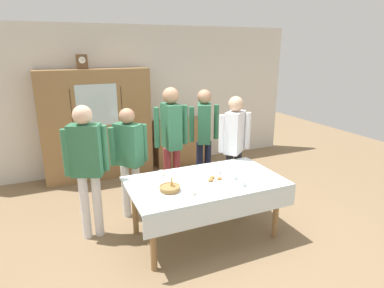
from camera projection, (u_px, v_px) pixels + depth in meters
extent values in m
plane|color=#846B4C|center=(198.00, 227.00, 4.31)|extent=(12.00, 12.00, 0.00)
cube|color=silver|center=(141.00, 99.00, 6.24)|extent=(6.40, 0.10, 2.70)
cylinder|color=olive|center=(153.00, 240.00, 3.38)|extent=(0.07, 0.07, 0.73)
cylinder|color=olive|center=(276.00, 211.00, 3.99)|extent=(0.07, 0.07, 0.73)
cylinder|color=olive|center=(135.00, 208.00, 4.07)|extent=(0.07, 0.07, 0.73)
cylinder|color=olive|center=(242.00, 187.00, 4.67)|extent=(0.07, 0.07, 0.73)
cube|color=silver|center=(205.00, 181.00, 3.92)|extent=(1.86, 1.06, 0.03)
cube|color=silver|center=(226.00, 211.00, 3.50)|extent=(1.86, 0.01, 0.24)
cube|color=olive|center=(97.00, 125.00, 5.75)|extent=(1.88, 0.45, 1.95)
cube|color=silver|center=(97.00, 105.00, 5.43)|extent=(0.68, 0.01, 0.70)
cube|color=black|center=(74.00, 136.00, 5.41)|extent=(0.01, 0.01, 1.56)
cube|color=black|center=(123.00, 131.00, 5.73)|extent=(0.01, 0.01, 1.56)
cube|color=brown|center=(82.00, 62.00, 5.37)|extent=(0.18, 0.10, 0.24)
cylinder|color=white|center=(82.00, 60.00, 5.31)|extent=(0.11, 0.01, 0.11)
cube|color=black|center=(82.00, 59.00, 5.30)|extent=(0.00, 0.00, 0.04)
cube|color=black|center=(83.00, 60.00, 5.32)|extent=(0.05, 0.00, 0.00)
cube|color=olive|center=(180.00, 142.00, 6.56)|extent=(1.03, 0.35, 0.91)
cube|color=#99332D|center=(180.00, 119.00, 6.42)|extent=(0.13, 0.19, 0.04)
cube|color=#2D5184|center=(180.00, 117.00, 6.41)|extent=(0.16, 0.19, 0.03)
cube|color=#3D754C|center=(180.00, 116.00, 6.40)|extent=(0.18, 0.19, 0.03)
cylinder|color=white|center=(218.00, 173.00, 4.12)|extent=(0.13, 0.13, 0.01)
cylinder|color=white|center=(218.00, 171.00, 4.11)|extent=(0.08, 0.08, 0.05)
torus|color=white|center=(220.00, 170.00, 4.13)|extent=(0.04, 0.01, 0.04)
cylinder|color=#47230F|center=(218.00, 169.00, 4.11)|extent=(0.06, 0.06, 0.01)
cylinder|color=white|center=(162.00, 175.00, 4.06)|extent=(0.13, 0.13, 0.01)
cylinder|color=white|center=(161.00, 173.00, 4.05)|extent=(0.08, 0.08, 0.05)
torus|color=white|center=(164.00, 172.00, 4.07)|extent=(0.04, 0.01, 0.04)
cylinder|color=white|center=(242.00, 186.00, 3.74)|extent=(0.13, 0.13, 0.01)
cylinder|color=white|center=(243.00, 184.00, 3.73)|extent=(0.08, 0.08, 0.05)
torus|color=white|center=(245.00, 183.00, 3.74)|extent=(0.04, 0.01, 0.04)
cylinder|color=silver|center=(234.00, 179.00, 3.94)|extent=(0.13, 0.13, 0.01)
cylinder|color=silver|center=(234.00, 177.00, 3.93)|extent=(0.08, 0.08, 0.05)
torus|color=silver|center=(237.00, 176.00, 3.95)|extent=(0.04, 0.01, 0.04)
cylinder|color=#47230F|center=(234.00, 175.00, 3.93)|extent=(0.06, 0.06, 0.01)
cylinder|color=white|center=(192.00, 195.00, 3.53)|extent=(0.13, 0.13, 0.01)
cylinder|color=white|center=(192.00, 192.00, 3.52)|extent=(0.08, 0.08, 0.05)
torus|color=white|center=(195.00, 191.00, 3.53)|extent=(0.04, 0.01, 0.04)
cylinder|color=#47230F|center=(192.00, 190.00, 3.51)|extent=(0.06, 0.06, 0.01)
cylinder|color=#9E7542|center=(170.00, 189.00, 3.62)|extent=(0.22, 0.22, 0.05)
torus|color=#9E7542|center=(170.00, 187.00, 3.62)|extent=(0.24, 0.24, 0.02)
cylinder|color=tan|center=(172.00, 183.00, 3.60)|extent=(0.03, 0.04, 0.12)
cylinder|color=tan|center=(172.00, 182.00, 3.61)|extent=(0.03, 0.03, 0.12)
cylinder|color=tan|center=(171.00, 182.00, 3.63)|extent=(0.04, 0.03, 0.12)
cylinder|color=white|center=(215.00, 181.00, 3.89)|extent=(0.28, 0.28, 0.01)
ellipsoid|color=#BC7F3D|center=(219.00, 178.00, 3.90)|extent=(0.07, 0.05, 0.04)
ellipsoid|color=#BC7F3D|center=(212.00, 177.00, 3.93)|extent=(0.07, 0.05, 0.04)
ellipsoid|color=#BC7F3D|center=(211.00, 180.00, 3.85)|extent=(0.07, 0.05, 0.04)
cube|color=silver|center=(267.00, 178.00, 3.97)|extent=(0.10, 0.01, 0.00)
ellipsoid|color=silver|center=(271.00, 177.00, 4.00)|extent=(0.03, 0.02, 0.01)
cube|color=silver|center=(247.00, 168.00, 4.30)|extent=(0.10, 0.01, 0.00)
ellipsoid|color=silver|center=(250.00, 168.00, 4.32)|extent=(0.03, 0.02, 0.01)
cube|color=silver|center=(241.00, 162.00, 4.54)|extent=(0.10, 0.01, 0.00)
ellipsoid|color=silver|center=(245.00, 161.00, 4.57)|extent=(0.03, 0.02, 0.01)
cylinder|color=#232328|center=(229.00, 178.00, 4.88)|extent=(0.11, 0.11, 0.81)
cylinder|color=#232328|center=(237.00, 177.00, 4.93)|extent=(0.11, 0.11, 0.81)
cube|color=silver|center=(235.00, 132.00, 4.70)|extent=(0.40, 0.38, 0.61)
sphere|color=tan|center=(236.00, 104.00, 4.58)|extent=(0.22, 0.22, 0.22)
cylinder|color=silver|center=(222.00, 134.00, 4.61)|extent=(0.08, 0.08, 0.55)
cylinder|color=silver|center=(248.00, 131.00, 4.78)|extent=(0.08, 0.08, 0.55)
cylinder|color=silver|center=(126.00, 191.00, 4.49)|extent=(0.11, 0.11, 0.76)
cylinder|color=silver|center=(136.00, 189.00, 4.55)|extent=(0.11, 0.11, 0.76)
cube|color=#33704C|center=(128.00, 145.00, 4.33)|extent=(0.38, 0.41, 0.57)
sphere|color=tan|center=(127.00, 116.00, 4.22)|extent=(0.21, 0.21, 0.21)
cylinder|color=#33704C|center=(112.00, 147.00, 4.24)|extent=(0.08, 0.08, 0.52)
cylinder|color=#33704C|center=(144.00, 143.00, 4.41)|extent=(0.08, 0.08, 0.52)
cylinder|color=#191E38|center=(200.00, 166.00, 5.34)|extent=(0.11, 0.11, 0.83)
cylinder|color=#191E38|center=(208.00, 165.00, 5.39)|extent=(0.11, 0.11, 0.83)
cube|color=#33704C|center=(204.00, 123.00, 5.15)|extent=(0.33, 0.41, 0.62)
sphere|color=tan|center=(204.00, 97.00, 5.03)|extent=(0.22, 0.22, 0.22)
cylinder|color=#33704C|center=(191.00, 124.00, 5.07)|extent=(0.08, 0.08, 0.56)
cylinder|color=#33704C|center=(216.00, 122.00, 5.24)|extent=(0.08, 0.08, 0.56)
cylinder|color=#933338|center=(168.00, 176.00, 4.89)|extent=(0.11, 0.11, 0.87)
cylinder|color=#933338|center=(177.00, 174.00, 4.95)|extent=(0.11, 0.11, 0.87)
cube|color=#33704C|center=(171.00, 126.00, 4.70)|extent=(0.21, 0.37, 0.66)
sphere|color=tan|center=(171.00, 96.00, 4.57)|extent=(0.24, 0.24, 0.24)
cylinder|color=#33704C|center=(157.00, 128.00, 4.61)|extent=(0.08, 0.08, 0.59)
cylinder|color=#33704C|center=(185.00, 125.00, 4.78)|extent=(0.08, 0.08, 0.59)
cylinder|color=silver|center=(85.00, 207.00, 3.97)|extent=(0.11, 0.11, 0.83)
cylinder|color=silver|center=(98.00, 205.00, 4.03)|extent=(0.11, 0.11, 0.83)
cube|color=#33704C|center=(86.00, 150.00, 3.79)|extent=(0.41, 0.32, 0.62)
sphere|color=#DBB293|center=(82.00, 115.00, 3.67)|extent=(0.23, 0.23, 0.23)
cylinder|color=#33704C|center=(66.00, 153.00, 3.70)|extent=(0.08, 0.08, 0.56)
cylinder|color=#33704C|center=(105.00, 148.00, 3.87)|extent=(0.08, 0.08, 0.56)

